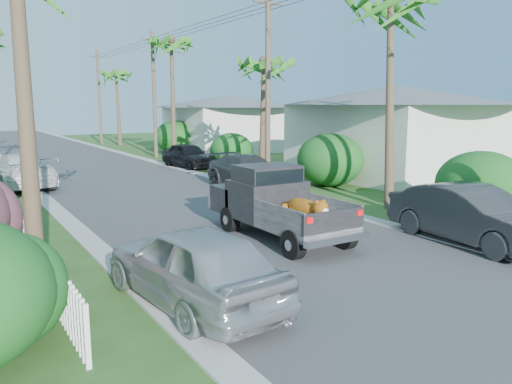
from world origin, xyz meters
TOP-DOWN VIEW (x-y plane):
  - ground at (0.00, 0.00)m, footprint 120.00×120.00m
  - road at (0.00, 25.00)m, footprint 8.00×100.00m
  - curb_left at (-4.30, 25.00)m, footprint 0.60×100.00m
  - curb_right at (4.30, 25.00)m, footprint 0.60×100.00m
  - pickup_truck at (0.47, 4.88)m, footprint 1.98×5.12m
  - parked_car_rn at (4.60, 1.24)m, footprint 2.10×4.98m
  - parked_car_rm at (4.17, 12.41)m, footprint 2.26×5.23m
  - parked_car_rf at (5.00, 20.92)m, footprint 2.13×4.51m
  - parked_car_ln at (-3.68, 1.41)m, footprint 2.31×4.76m
  - parked_car_lf at (-4.68, 18.07)m, footprint 2.77×5.76m
  - palm_r_a at (6.30, 6.00)m, footprint 4.40×4.40m
  - palm_r_b at (6.60, 15.00)m, footprint 4.40×4.40m
  - palm_r_c at (6.20, 26.00)m, footprint 4.40×4.40m
  - palm_r_d at (6.50, 40.00)m, footprint 4.40×4.40m
  - shrub_r_a at (7.60, 3.00)m, footprint 2.80×3.08m
  - shrub_r_b at (7.80, 11.00)m, footprint 3.00×3.30m
  - shrub_r_c at (7.50, 20.00)m, footprint 2.60×2.86m
  - shrub_r_d at (8.00, 30.00)m, footprint 3.20×3.52m
  - picket_fence at (-6.00, 5.50)m, footprint 0.10×11.00m
  - house_right_near at (13.00, 12.00)m, footprint 8.00×9.00m
  - house_right_far at (13.00, 30.00)m, footprint 9.00×8.00m
  - utility_pole_b at (5.60, 13.00)m, footprint 1.60×0.26m
  - utility_pole_c at (5.60, 28.00)m, footprint 1.60×0.26m
  - utility_pole_d at (5.60, 43.00)m, footprint 1.60×0.26m

SIDE VIEW (x-z plane):
  - ground at x=0.00m, z-range 0.00..0.00m
  - road at x=0.00m, z-range 0.00..0.02m
  - curb_left at x=-4.30m, z-range 0.00..0.06m
  - curb_right at x=4.30m, z-range 0.00..0.06m
  - picket_fence at x=-6.00m, z-range 0.00..1.00m
  - parked_car_rf at x=5.00m, z-range 0.00..1.49m
  - parked_car_rm at x=4.17m, z-range 0.00..1.50m
  - parked_car_ln at x=-3.68m, z-range 0.00..1.57m
  - parked_car_rn at x=4.60m, z-range 0.00..1.60m
  - parked_car_lf at x=-4.68m, z-range 0.00..1.62m
  - pickup_truck at x=0.47m, z-range -0.02..2.04m
  - shrub_r_c at x=7.50m, z-range 0.00..2.10m
  - shrub_r_a at x=7.60m, z-range 0.00..2.30m
  - shrub_r_b at x=7.80m, z-range 0.00..2.50m
  - shrub_r_d at x=8.00m, z-range 0.00..2.60m
  - house_right_far at x=13.00m, z-range -0.18..4.42m
  - house_right_near at x=13.00m, z-range -0.18..4.62m
  - utility_pole_b at x=5.60m, z-range 0.10..9.10m
  - utility_pole_c at x=5.60m, z-range 0.10..9.10m
  - utility_pole_d at x=5.60m, z-range 0.10..9.10m
  - palm_r_b at x=6.60m, z-range 2.35..9.55m
  - palm_r_d at x=6.50m, z-range 2.73..10.74m
  - palm_r_a at x=6.30m, z-range 3.07..11.78m
  - palm_r_c at x=6.20m, z-range 3.41..12.81m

